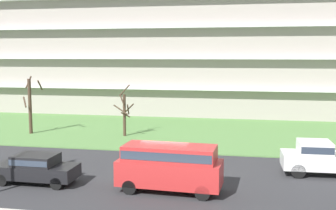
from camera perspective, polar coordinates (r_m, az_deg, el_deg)
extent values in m
plane|color=#2D2D30|center=(23.24, -0.08, -10.19)|extent=(160.00, 160.00, 0.00)
cube|color=#547F42|center=(36.69, 4.03, -3.76)|extent=(80.00, 16.00, 0.08)
cube|color=#9E938C|center=(50.87, 6.11, 10.19)|extent=(54.27, 13.61, 19.50)
cube|color=silver|center=(43.71, 5.23, 2.20)|extent=(52.10, 0.90, 0.24)
cube|color=silver|center=(43.56, 5.28, 6.47)|extent=(52.10, 0.90, 0.24)
cube|color=silver|center=(43.65, 5.32, 10.74)|extent=(52.10, 0.90, 0.24)
cylinder|color=#423023|center=(37.41, -18.49, -0.23)|extent=(0.29, 0.29, 4.81)
cylinder|color=#423023|center=(37.07, -17.23, 2.63)|extent=(0.70, 1.81, 0.98)
cylinder|color=#423023|center=(37.45, -18.69, 2.99)|extent=(0.54, 0.48, 1.07)
cylinder|color=#423023|center=(37.29, -19.15, 0.40)|extent=(0.70, 0.80, 0.89)
cylinder|color=#423023|center=(34.70, -6.03, -1.46)|extent=(0.25, 0.25, 3.58)
cylinder|color=#423023|center=(34.58, -5.53, -0.61)|extent=(0.20, 0.72, 0.92)
cylinder|color=#423023|center=(34.39, -6.38, 0.75)|extent=(0.53, 0.44, 0.84)
cylinder|color=#423023|center=(34.88, -6.02, 2.01)|extent=(0.92, 0.31, 1.00)
cylinder|color=#423023|center=(34.99, -5.40, -0.45)|extent=(1.04, 0.67, 0.91)
cylinder|color=#423023|center=(34.08, -6.56, -0.64)|extent=(1.32, 0.39, 0.80)
cylinder|color=#423023|center=(34.34, -5.88, -1.34)|extent=(0.73, 0.49, 0.50)
cube|color=white|center=(25.51, 21.50, -7.20)|extent=(5.46, 2.17, 0.85)
cube|color=white|center=(25.15, 19.57, -5.50)|extent=(1.86, 1.90, 0.70)
cube|color=#2D3847|center=(25.15, 19.57, -5.50)|extent=(1.82, 1.94, 0.38)
cylinder|color=black|center=(24.41, 17.53, -8.70)|extent=(0.81, 0.25, 0.80)
cylinder|color=black|center=(26.12, 16.95, -7.65)|extent=(0.81, 0.25, 0.80)
cube|color=black|center=(23.46, -17.71, -8.66)|extent=(4.41, 1.84, 0.70)
cube|color=black|center=(23.30, -17.77, -7.18)|extent=(2.21, 1.67, 0.55)
cube|color=#2D3847|center=(23.30, -17.77, -7.18)|extent=(2.17, 1.71, 0.30)
cylinder|color=black|center=(23.55, -13.42, -9.34)|extent=(0.64, 0.23, 0.64)
cylinder|color=black|center=(22.19, -15.14, -10.41)|extent=(0.64, 0.23, 0.64)
cylinder|color=black|center=(24.96, -19.93, -8.64)|extent=(0.64, 0.23, 0.64)
cylinder|color=black|center=(23.68, -21.93, -9.57)|extent=(0.64, 0.23, 0.64)
cube|color=#B22828|center=(20.98, 0.22, -9.28)|extent=(5.30, 2.29, 1.25)
cube|color=#B22828|center=(20.73, 0.22, -6.62)|extent=(4.70, 2.10, 0.75)
cube|color=#2D3847|center=(20.73, 0.22, -6.62)|extent=(4.61, 2.13, 0.41)
cylinder|color=black|center=(21.67, 5.55, -10.51)|extent=(0.73, 0.26, 0.72)
cylinder|color=black|center=(20.00, 4.78, -12.01)|extent=(0.73, 0.26, 0.72)
cylinder|color=black|center=(22.46, -3.82, -9.86)|extent=(0.73, 0.26, 0.72)
cylinder|color=black|center=(20.85, -5.34, -11.22)|extent=(0.73, 0.26, 0.72)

